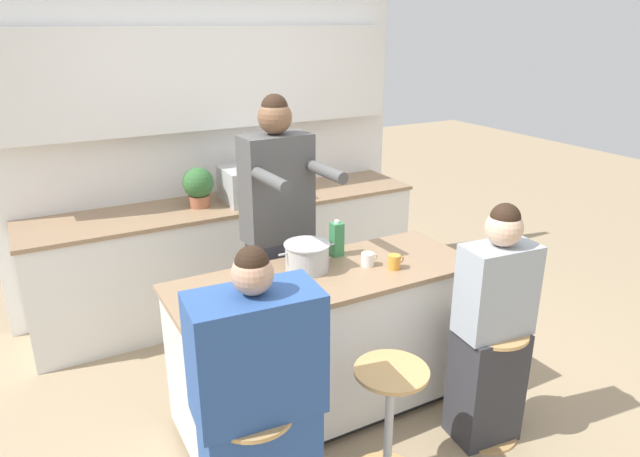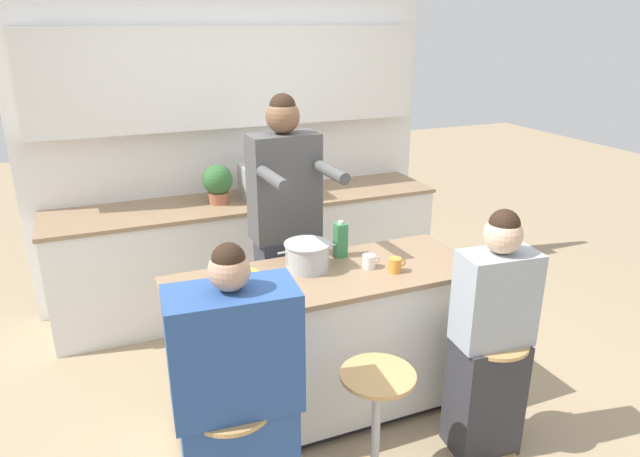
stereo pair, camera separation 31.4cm
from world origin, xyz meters
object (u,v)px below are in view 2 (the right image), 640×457
Objects in this scene: person_wrapped_blanket at (237,405)px; coffee_cup_far at (369,261)px; banana_bunch at (250,273)px; person_seated_near at (490,346)px; juice_carton at (340,240)px; bar_stool_center at (376,427)px; coffee_cup_near at (395,265)px; person_cooking at (286,240)px; microwave at (275,182)px; bar_stool_rightmost at (488,390)px; kitchen_island at (324,344)px; fruit_bowl at (225,302)px; potted_plant at (218,182)px; cooking_pot at (307,256)px.

person_wrapped_blanket is 1.16m from coffee_cup_far.
banana_bunch is (-0.66, 0.13, -0.01)m from coffee_cup_far.
person_seated_near is 1.03m from juice_carton.
coffee_cup_near is (0.38, 0.53, 0.59)m from bar_stool_center.
person_cooking is 1.00m from microwave.
bar_stool_center is 6.25× the size of coffee_cup_far.
person_seated_near is (-0.02, -0.00, 0.28)m from bar_stool_rightmost.
microwave is at bearing 108.12° from person_seated_near.
kitchen_island is 2.63× the size of bar_stool_center.
person_wrapped_blanket reaches higher than juice_carton.
coffee_cup_far is (0.95, 0.60, 0.28)m from person_wrapped_blanket.
coffee_cup_near is (0.38, -0.12, 0.49)m from kitchen_island.
bar_stool_center is at bearing -62.96° from banana_bunch.
microwave is at bearing 66.43° from banana_bunch.
bar_stool_rightmost is 3.32× the size of fruit_bowl.
person_cooking is 1.30× the size of person_wrapped_blanket.
juice_carton reaches higher than fruit_bowl.
coffee_cup_far is (0.88, 0.18, -0.00)m from fruit_bowl.
juice_carton is at bearing 77.46° from bar_stool_center.
bar_stool_center is at bearing -36.90° from fruit_bowl.
person_wrapped_blanket is at bearing -98.72° from fruit_bowl.
bar_stool_rightmost is 0.48× the size of person_seated_near.
fruit_bowl is at bearing -102.08° from potted_plant.
person_wrapped_blanket reaches higher than person_seated_near.
person_cooking is (-0.04, 1.20, 0.56)m from bar_stool_center.
cooking_pot is at bearing -101.04° from microwave.
coffee_cup_near is at bearing -69.69° from potted_plant.
person_seated_near reaches higher than bar_stool_center.
microwave reaches higher than bar_stool_rightmost.
banana_bunch is (-0.33, 0.02, -0.06)m from cooking_pot.
person_seated_near reaches higher than bar_stool_rightmost.
person_seated_near is 6.26× the size of juice_carton.
person_cooking is 0.45m from cooking_pot.
cooking_pot reaches higher than bar_stool_rightmost.
kitchen_island is 0.93m from person_seated_near.
bar_stool_center is 0.48× the size of person_seated_near.
fruit_bowl is 0.90m from juice_carton.
coffee_cup_far is (0.27, -0.01, 0.49)m from kitchen_island.
potted_plant is at bearing 113.54° from bar_stool_rightmost.
person_cooking reaches higher than fruit_bowl.
fruit_bowl is 1.89m from microwave.
kitchen_island is 0.95× the size of person_cooking.
person_cooking is 1.32× the size of person_seated_near.
person_wrapped_blanket reaches higher than microwave.
coffee_cup_near is 0.81m from banana_bunch.
kitchen_island is 2.63× the size of bar_stool_rightmost.
person_wrapped_blanket is at bearing -147.41° from coffee_cup_far.
juice_carton reaches higher than banana_bunch.
cooking_pot is at bearing 94.78° from bar_stool_center.
person_wrapped_blanket is 6.40× the size of juice_carton.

